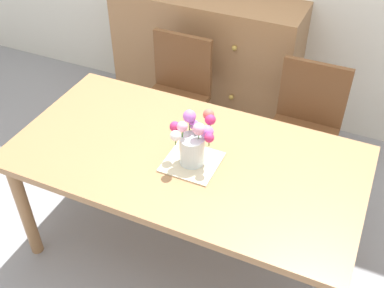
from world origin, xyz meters
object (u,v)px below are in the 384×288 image
Objects in this scene: dining_table at (186,167)px; dresser at (206,60)px; flower_vase at (193,140)px; chair_left at (176,92)px; chair_right at (305,124)px.

dresser reaches higher than dining_table.
dresser is 1.50m from flower_vase.
chair_left is at bearing -90.52° from dresser.
dresser is at bearing -30.13° from chair_right.
chair_left reaches higher than dining_table.
chair_left is (-0.45, 0.81, -0.14)m from dining_table.
chair_right is at bearing -30.13° from dresser.
flower_vase is at bearing -29.27° from dining_table.
chair_left is 0.90m from chair_right.
chair_left is at bearing 0.00° from chair_right.
flower_vase is (0.06, -0.03, 0.22)m from dining_table.
chair_left is at bearing 121.02° from flower_vase.
chair_right reaches higher than dining_table.
chair_left is 1.05m from flower_vase.
flower_vase is (0.50, -1.36, 0.38)m from dresser.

